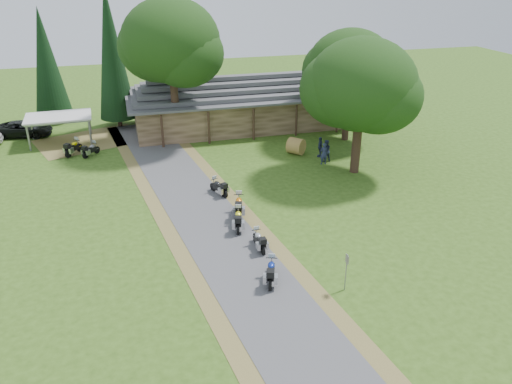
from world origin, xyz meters
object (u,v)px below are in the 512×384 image
object	(u,v)px
lodge	(241,100)
motorcycle_carport_a	(73,147)
motorcycle_row_b	(259,239)
carport	(60,129)
motorcycle_row_e	(219,186)
motorcycle_row_d	(239,205)
motorcycle_row_c	(238,218)
motorcycle_carport_b	(91,149)
hay_bale	(296,146)
motorcycle_row_a	(271,270)
car_dark_suv	(23,125)

from	to	relation	value
lodge	motorcycle_carport_a	size ratio (longest dim) A/B	11.10
motorcycle_row_b	carport	bearing A→B (deg)	26.18
motorcycle_row_b	motorcycle_row_e	size ratio (longest dim) A/B	0.96
carport	motorcycle_row_d	world-z (taller)	carport
carport	motorcycle_row_c	distance (m)	22.41
lodge	motorcycle_row_e	xyz separation A→B (m)	(-5.29, -15.02, -1.86)
motorcycle_row_d	motorcycle_carport_a	distance (m)	17.59
carport	motorcycle_row_d	distance (m)	21.22
motorcycle_row_b	motorcycle_row_d	distance (m)	4.26
motorcycle_carport_b	lodge	bearing A→B (deg)	-29.56
motorcycle_row_c	motorcycle_row_d	xyz separation A→B (m)	(0.44, 1.69, 0.04)
motorcycle_row_d	motorcycle_row_e	distance (m)	3.34
hay_bale	motorcycle_row_d	bearing A→B (deg)	-127.13
motorcycle_row_a	lodge	bearing A→B (deg)	9.02
car_dark_suv	motorcycle_row_c	size ratio (longest dim) A/B	2.87
motorcycle_carport_b	carport	bearing A→B (deg)	71.85
motorcycle_row_a	motorcycle_row_b	distance (m)	3.17
car_dark_suv	motorcycle_carport_b	world-z (taller)	car_dark_suv
motorcycle_row_c	motorcycle_carport_b	world-z (taller)	motorcycle_row_c
motorcycle_row_a	motorcycle_carport_a	distance (m)	23.86
motorcycle_carport_a	hay_bale	distance (m)	18.32
motorcycle_row_a	motorcycle_row_d	distance (m)	7.42
lodge	motorcycle_carport_b	xyz separation A→B (m)	(-13.90, -4.97, -1.87)
motorcycle_row_a	motorcycle_row_c	size ratio (longest dim) A/B	0.97
carport	motorcycle_carport_b	size ratio (longest dim) A/B	3.23
motorcycle_carport_a	hay_bale	xyz separation A→B (m)	(17.72, -4.64, 0.01)
carport	motorcycle_row_e	xyz separation A→B (m)	(11.19, -14.33, -0.59)
lodge	hay_bale	distance (m)	9.42
car_dark_suv	motorcycle_row_d	distance (m)	25.31
lodge	hay_bale	xyz separation A→B (m)	(2.44, -8.92, -1.78)
motorcycle_row_a	motorcycle_row_c	world-z (taller)	motorcycle_row_c
motorcycle_row_d	motorcycle_carport_b	distance (m)	16.22
lodge	motorcycle_row_c	xyz separation A→B (m)	(-5.10, -19.99, -1.80)
car_dark_suv	motorcycle_row_d	size ratio (longest dim) A/B	2.69
motorcycle_carport_b	hay_bale	world-z (taller)	hay_bale
carport	motorcycle_carport_b	distance (m)	5.03
motorcycle_row_b	car_dark_suv	bearing A→B (deg)	29.70
lodge	hay_bale	world-z (taller)	lodge
motorcycle_carport_b	motorcycle_row_c	bearing A→B (deg)	-108.86
hay_bale	motorcycle_carport_b	bearing A→B (deg)	166.40
lodge	motorcycle_row_a	bearing A→B (deg)	-100.56
car_dark_suv	motorcycle_row_b	size ratio (longest dim) A/B	3.25
motorcycle_row_b	motorcycle_row_e	world-z (taller)	motorcycle_row_e
carport	motorcycle_carport_a	distance (m)	3.82
motorcycle_row_a	motorcycle_carport_b	world-z (taller)	motorcycle_row_a
motorcycle_row_c	carport	bearing A→B (deg)	44.24
motorcycle_row_a	motorcycle_row_b	bearing A→B (deg)	14.85
motorcycle_row_d	hay_bale	size ratio (longest dim) A/B	1.51
car_dark_suv	hay_bale	xyz separation A→B (m)	(22.35, -10.82, -0.37)
motorcycle_carport_a	motorcycle_row_e	bearing A→B (deg)	-104.67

